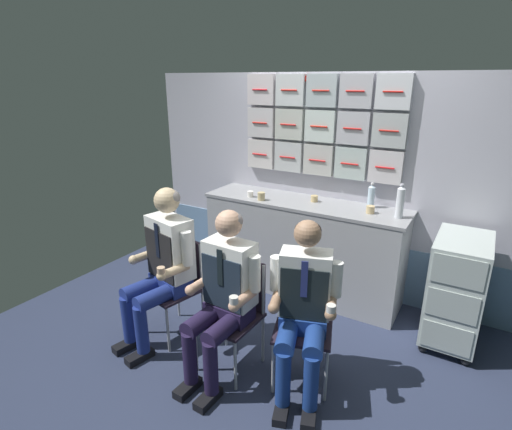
% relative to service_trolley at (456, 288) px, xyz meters
% --- Properties ---
extents(ground, '(4.80, 4.80, 0.04)m').
position_rel_service_trolley_xyz_m(ground, '(-1.25, -0.95, -0.51)').
color(ground, '#293149').
extents(galley_bulkhead, '(4.20, 0.14, 2.15)m').
position_rel_service_trolley_xyz_m(galley_bulkhead, '(-1.27, 0.42, 0.62)').
color(galley_bulkhead, '#B4B1C1').
rests_on(galley_bulkhead, ground).
extents(galley_counter, '(2.01, 0.53, 0.96)m').
position_rel_service_trolley_xyz_m(galley_counter, '(-1.43, 0.14, -0.01)').
color(galley_counter, '#A0A0A5').
rests_on(galley_counter, ground).
extents(service_trolley, '(0.40, 0.65, 0.92)m').
position_rel_service_trolley_xyz_m(service_trolley, '(0.00, 0.00, 0.00)').
color(service_trolley, black).
rests_on(service_trolley, ground).
extents(folding_chair_left, '(0.48, 0.48, 0.83)m').
position_rel_service_trolley_xyz_m(folding_chair_left, '(-2.03, -1.01, 0.01)').
color(folding_chair_left, '#A8AAAF').
rests_on(folding_chair_left, ground).
extents(crew_member_left, '(0.54, 0.69, 1.29)m').
position_rel_service_trolley_xyz_m(crew_member_left, '(-2.06, -1.16, 0.22)').
color(crew_member_left, black).
rests_on(crew_member_left, ground).
extents(folding_chair_center, '(0.42, 0.42, 0.83)m').
position_rel_service_trolley_xyz_m(folding_chair_center, '(-1.39, -1.10, 0.01)').
color(folding_chair_center, '#A8AAAF').
rests_on(folding_chair_center, ground).
extents(crew_member_center, '(0.50, 0.62, 1.25)m').
position_rel_service_trolley_xyz_m(crew_member_center, '(-1.39, -1.26, 0.19)').
color(crew_member_center, black).
rests_on(crew_member_center, ground).
extents(folding_chair_right, '(0.51, 0.51, 0.83)m').
position_rel_service_trolley_xyz_m(folding_chair_right, '(-0.90, -0.96, 0.01)').
color(folding_chair_right, '#A8AAAF').
rests_on(folding_chair_right, ground).
extents(crew_member_right, '(0.52, 0.66, 1.23)m').
position_rel_service_trolley_xyz_m(crew_member_right, '(-0.85, -1.11, 0.18)').
color(crew_member_right, black).
rests_on(crew_member_right, ground).
extents(water_bottle_blue_cap, '(0.06, 0.06, 0.23)m').
position_rel_service_trolley_xyz_m(water_bottle_blue_cap, '(-0.82, 0.29, 0.58)').
color(water_bottle_blue_cap, silver).
rests_on(water_bottle_blue_cap, galley_counter).
extents(sparkling_bottle_green, '(0.07, 0.07, 0.30)m').
position_rel_service_trolley_xyz_m(sparkling_bottle_green, '(-0.53, 0.12, 0.61)').
color(sparkling_bottle_green, silver).
rests_on(sparkling_bottle_green, galley_counter).
extents(coffee_cup_spare, '(0.07, 0.07, 0.07)m').
position_rel_service_trolley_xyz_m(coffee_cup_spare, '(-0.77, 0.12, 0.50)').
color(coffee_cup_spare, tan).
rests_on(coffee_cup_spare, galley_counter).
extents(paper_cup_tan, '(0.07, 0.07, 0.08)m').
position_rel_service_trolley_xyz_m(paper_cup_tan, '(-1.80, -0.02, 0.51)').
color(paper_cup_tan, tan).
rests_on(paper_cup_tan, galley_counter).
extents(espresso_cup_small, '(0.06, 0.06, 0.06)m').
position_rel_service_trolley_xyz_m(espresso_cup_small, '(-1.95, 0.02, 0.50)').
color(espresso_cup_small, white).
rests_on(espresso_cup_small, galley_counter).
extents(paper_cup_blue, '(0.07, 0.07, 0.06)m').
position_rel_service_trolley_xyz_m(paper_cup_blue, '(-1.34, 0.20, 0.50)').
color(paper_cup_blue, tan).
rests_on(paper_cup_blue, galley_counter).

